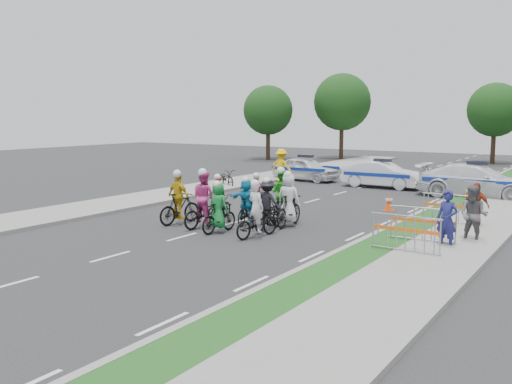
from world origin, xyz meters
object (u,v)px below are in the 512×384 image
Objects in this scene: rider_6 at (219,204)px; police_car_0 at (305,169)px; rider_9 at (257,199)px; parked_bike at (226,178)px; marshal_hiviz at (281,166)px; police_car_2 at (477,181)px; spectator_2 at (476,206)px; cone_1 at (469,193)px; rider_8 at (282,201)px; spectator_1 at (474,215)px; barrier_0 at (406,235)px; tree_4 at (495,110)px; rider_5 at (247,204)px; rider_1 at (219,212)px; tree_3 at (342,102)px; rider_0 at (257,218)px; barrier_1 at (423,226)px; rider_3 at (179,203)px; cone_0 at (389,202)px; rider_7 at (289,205)px; rider_4 at (268,209)px; tree_0 at (268,110)px; rider_2 at (204,206)px; police_car_1 at (382,175)px; spectator_0 at (447,220)px; barrier_2 at (451,210)px.

police_car_0 is at bearing -83.53° from rider_6.
parked_bike is (-6.29, 6.72, -0.19)m from rider_9.
rider_9 is 10.74m from marshal_hiviz.
rider_9 is at bearing 148.46° from police_car_2.
rider_9 reaches higher than spectator_2.
rider_9 is 2.41× the size of cone_1.
rider_6 is at bearing -117.12° from parked_bike.
spectator_1 is at bearing 174.34° from rider_8.
cone_1 is (9.84, -2.93, -0.34)m from police_car_0.
police_car_0 is 10.27m from cone_1.
spectator_2 is 0.80× the size of barrier_0.
rider_6 is 1.01× the size of rider_9.
tree_4 reaches higher than police_car_2.
rider_6 is at bearing -125.21° from cone_1.
rider_5 is at bearing -139.57° from spectator_2.
rider_1 is 0.98× the size of spectator_1.
marshal_hiviz is 0.26× the size of tree_3.
rider_1 reaches higher than barrier_0.
barrier_1 is (4.70, 1.82, -0.05)m from rider_0.
rider_3 is 1.14× the size of rider_6.
rider_1 is 1.09× the size of spectator_2.
rider_6 is (-1.55, 0.46, -0.17)m from rider_5.
tree_3 is at bearing 118.39° from cone_0.
rider_0 is 2.11m from rider_7.
rider_4 is 1.02× the size of parked_bike.
rider_7 is 12.58m from marshal_hiviz.
tree_0 reaches higher than cone_0.
cone_0 is (3.20, 5.51, -0.39)m from rider_5.
police_car_2 is (6.31, 12.43, 0.02)m from rider_2.
rider_2 reaches higher than barrier_0.
police_car_1 is 2.43× the size of spectator_0.
cone_0 is at bearing 165.41° from spectator_2.
police_car_1 is at bearing -89.24° from rider_7.
barrier_0 is at bearing -85.82° from cone_1.
cone_0 is at bearing 135.47° from spectator_0.
rider_4 is 6.38m from barrier_2.
rider_2 is 32.71m from tree_4.
rider_4 is at bearing -152.72° from rider_2.
police_car_2 is at bearing 69.58° from cone_0.
spectator_0 is 0.23× the size of tree_3.
rider_9 is at bearing -152.00° from spectator_2.
barrier_0 is 32.91m from tree_4.
police_car_1 is (1.89, 11.96, 0.13)m from rider_6.
spectator_1 reaches higher than cone_1.
rider_3 is at bearing -7.75° from rider_1.
tree_4 reaches higher than rider_6.
tree_3 is (-8.62, 30.35, 4.13)m from rider_2.
rider_6 is 9.46m from parked_bike.
rider_9 is at bearing -176.09° from spectator_1.
rider_6 is at bearing -62.19° from tree_0.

